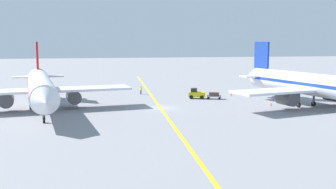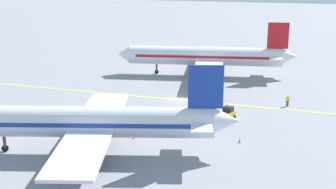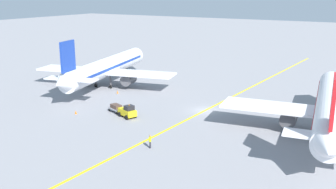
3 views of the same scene
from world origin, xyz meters
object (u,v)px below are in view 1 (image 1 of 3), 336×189
at_px(airplane_at_gate, 314,85).
at_px(ground_crew_worker, 141,90).
at_px(baggage_tug_white, 196,94).
at_px(baggage_cart_trailing, 214,95).
at_px(airplane_adjacent_stand, 40,87).
at_px(traffic_cone_near_nose, 231,94).
at_px(traffic_cone_mid_apron, 271,104).

height_order(airplane_at_gate, ground_crew_worker, airplane_at_gate).
height_order(baggage_tug_white, baggage_cart_trailing, baggage_tug_white).
bearing_deg(baggage_tug_white, ground_crew_worker, -41.12).
bearing_deg(baggage_tug_white, baggage_cart_trailing, 159.22).
bearing_deg(baggage_tug_white, airplane_at_gate, 137.83).
bearing_deg(baggage_tug_white, airplane_adjacent_stand, 15.97).
relative_size(baggage_cart_trailing, ground_crew_worker, 1.74).
bearing_deg(baggage_cart_trailing, airplane_at_gate, 133.98).
distance_m(baggage_cart_trailing, ground_crew_worker, 15.66).
relative_size(baggage_tug_white, ground_crew_worker, 1.99).
bearing_deg(traffic_cone_near_nose, airplane_adjacent_stand, 16.70).
relative_size(airplane_at_gate, traffic_cone_mid_apron, 64.01).
bearing_deg(traffic_cone_near_nose, airplane_at_gate, 114.45).
bearing_deg(traffic_cone_mid_apron, baggage_cart_trailing, -53.14).
xyz_separation_m(airplane_at_gate, baggage_cart_trailing, (12.46, -12.91, -2.95)).
height_order(baggage_tug_white, ground_crew_worker, baggage_tug_white).
distance_m(ground_crew_worker, traffic_cone_mid_apron, 26.98).
bearing_deg(traffic_cone_near_nose, traffic_cone_mid_apron, 99.20).
distance_m(airplane_adjacent_stand, baggage_tug_white, 28.27).
height_order(airplane_adjacent_stand, traffic_cone_mid_apron, airplane_adjacent_stand).
height_order(airplane_adjacent_stand, baggage_tug_white, airplane_adjacent_stand).
xyz_separation_m(airplane_at_gate, ground_crew_worker, (24.98, -22.32, -2.80)).
relative_size(airplane_at_gate, traffic_cone_near_nose, 64.01).
xyz_separation_m(airplane_at_gate, traffic_cone_mid_apron, (5.52, -3.65, -3.43)).
xyz_separation_m(airplane_at_gate, traffic_cone_near_nose, (7.65, -16.82, -3.43)).
xyz_separation_m(baggage_tug_white, traffic_cone_near_nose, (-7.90, -2.74, -0.63)).
bearing_deg(traffic_cone_near_nose, baggage_cart_trailing, 39.10).
height_order(baggage_cart_trailing, ground_crew_worker, ground_crew_worker).
xyz_separation_m(airplane_adjacent_stand, traffic_cone_mid_apron, (-37.07, 2.69, -3.43)).
height_order(ground_crew_worker, traffic_cone_mid_apron, ground_crew_worker).
bearing_deg(airplane_at_gate, ground_crew_worker, -41.78).
xyz_separation_m(baggage_cart_trailing, traffic_cone_near_nose, (-4.81, -3.91, -0.49)).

